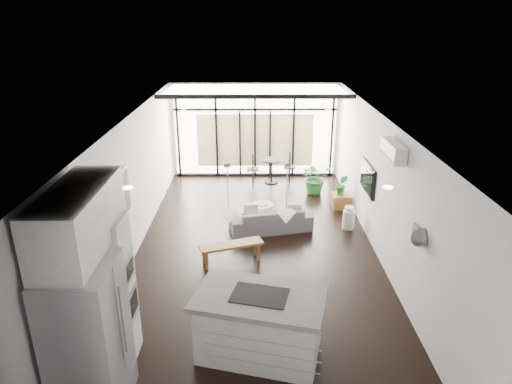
{
  "coord_description": "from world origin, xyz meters",
  "views": [
    {
      "loc": [
        -0.06,
        -8.41,
        4.66
      ],
      "look_at": [
        0.0,
        0.3,
        1.25
      ],
      "focal_mm": 32.0,
      "sensor_mm": 36.0,
      "label": 1
    }
  ],
  "objects_px": {
    "console_bench": "(232,253)",
    "pouf": "(262,212)",
    "fridge": "(89,340)",
    "sofa": "(270,215)",
    "island": "(260,325)",
    "tv": "(368,178)",
    "milk_can": "(349,217)"
  },
  "relations": [
    {
      "from": "console_bench",
      "to": "pouf",
      "type": "xyz_separation_m",
      "value": [
        0.66,
        1.99,
        0.0
      ]
    },
    {
      "from": "fridge",
      "to": "sofa",
      "type": "xyz_separation_m",
      "value": [
        2.37,
        5.06,
        -0.64
      ]
    },
    {
      "from": "fridge",
      "to": "sofa",
      "type": "distance_m",
      "value": 5.62
    },
    {
      "from": "island",
      "to": "console_bench",
      "type": "bearing_deg",
      "value": 115.41
    },
    {
      "from": "fridge",
      "to": "pouf",
      "type": "bearing_deg",
      "value": 68.47
    },
    {
      "from": "island",
      "to": "fridge",
      "type": "xyz_separation_m",
      "value": [
        -2.07,
        -0.94,
        0.51
      ]
    },
    {
      "from": "fridge",
      "to": "sofa",
      "type": "bearing_deg",
      "value": 64.87
    },
    {
      "from": "island",
      "to": "tv",
      "type": "relative_size",
      "value": 1.65
    },
    {
      "from": "fridge",
      "to": "tv",
      "type": "xyz_separation_m",
      "value": [
        4.5,
        4.95,
        0.29
      ]
    },
    {
      "from": "island",
      "to": "milk_can",
      "type": "height_order",
      "value": "island"
    },
    {
      "from": "sofa",
      "to": "console_bench",
      "type": "bearing_deg",
      "value": 48.76
    },
    {
      "from": "fridge",
      "to": "sofa",
      "type": "relative_size",
      "value": 1.08
    },
    {
      "from": "fridge",
      "to": "island",
      "type": "bearing_deg",
      "value": 24.34
    },
    {
      "from": "island",
      "to": "console_bench",
      "type": "xyz_separation_m",
      "value": [
        -0.52,
        2.65,
        -0.29
      ]
    },
    {
      "from": "console_bench",
      "to": "tv",
      "type": "bearing_deg",
      "value": 6.02
    },
    {
      "from": "island",
      "to": "tv",
      "type": "height_order",
      "value": "tv"
    },
    {
      "from": "fridge",
      "to": "milk_can",
      "type": "distance_m",
      "value": 6.66
    },
    {
      "from": "island",
      "to": "sofa",
      "type": "distance_m",
      "value": 4.14
    },
    {
      "from": "console_bench",
      "to": "island",
      "type": "bearing_deg",
      "value": -97.6
    },
    {
      "from": "pouf",
      "to": "island",
      "type": "bearing_deg",
      "value": -91.66
    },
    {
      "from": "milk_can",
      "to": "sofa",
      "type": "bearing_deg",
      "value": -178.07
    },
    {
      "from": "console_bench",
      "to": "milk_can",
      "type": "bearing_deg",
      "value": 11.33
    },
    {
      "from": "sofa",
      "to": "milk_can",
      "type": "distance_m",
      "value": 1.82
    },
    {
      "from": "sofa",
      "to": "tv",
      "type": "xyz_separation_m",
      "value": [
        2.12,
        -0.11,
        0.94
      ]
    },
    {
      "from": "fridge",
      "to": "pouf",
      "type": "height_order",
      "value": "fridge"
    },
    {
      "from": "sofa",
      "to": "tv",
      "type": "height_order",
      "value": "tv"
    },
    {
      "from": "pouf",
      "to": "milk_can",
      "type": "bearing_deg",
      "value": -13.02
    },
    {
      "from": "sofa",
      "to": "fridge",
      "type": "bearing_deg",
      "value": 53.02
    },
    {
      "from": "island",
      "to": "fridge",
      "type": "relative_size",
      "value": 0.9
    },
    {
      "from": "island",
      "to": "pouf",
      "type": "xyz_separation_m",
      "value": [
        0.13,
        4.64,
        -0.29
      ]
    },
    {
      "from": "island",
      "to": "milk_can",
      "type": "bearing_deg",
      "value": 77.36
    },
    {
      "from": "milk_can",
      "to": "console_bench",
      "type": "bearing_deg",
      "value": -149.91
    }
  ]
}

